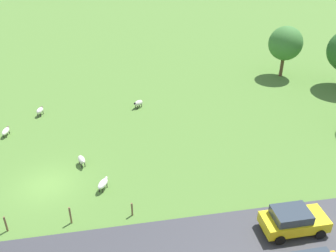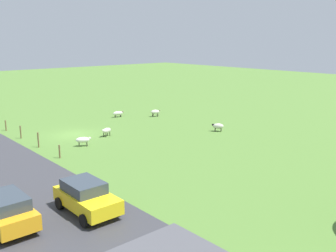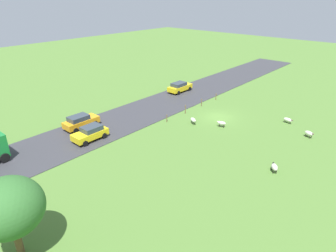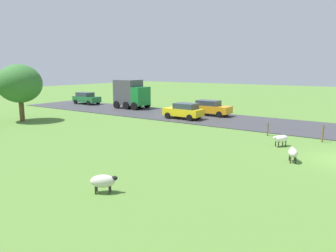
% 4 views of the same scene
% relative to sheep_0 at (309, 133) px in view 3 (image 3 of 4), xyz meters
% --- Properties ---
extents(ground_plane, '(160.00, 160.00, 0.00)m').
position_rel_sheep_0_xyz_m(ground_plane, '(11.19, 1.71, -0.54)').
color(ground_plane, '#517A33').
extents(road_strip, '(8.00, 80.00, 0.06)m').
position_rel_sheep_0_xyz_m(road_strip, '(20.28, 1.71, -0.51)').
color(road_strip, '#38383D').
rests_on(road_strip, ground_plane).
extents(sheep_0, '(1.19, 0.80, 0.79)m').
position_rel_sheep_0_xyz_m(sheep_0, '(0.00, 0.00, 0.00)').
color(sheep_0, silver).
rests_on(sheep_0, ground_plane).
extents(sheep_1, '(1.26, 1.00, 0.78)m').
position_rel_sheep_0_xyz_m(sheep_1, '(12.44, 5.74, -0.01)').
color(sheep_1, white).
rests_on(sheep_1, ground_plane).
extents(sheep_2, '(1.33, 0.68, 0.69)m').
position_rel_sheep_0_xyz_m(sheep_2, '(3.42, -2.53, -0.09)').
color(sheep_2, silver).
rests_on(sheep_2, ground_plane).
extents(sheep_3, '(1.18, 0.80, 0.78)m').
position_rel_sheep_0_xyz_m(sheep_3, '(9.19, 4.19, -0.00)').
color(sheep_3, beige).
rests_on(sheep_3, ground_plane).
extents(sheep_4, '(1.05, 1.16, 0.79)m').
position_rel_sheep_0_xyz_m(sheep_4, '(0.04, 9.61, -0.02)').
color(sheep_4, beige).
rests_on(sheep_4, ground_plane).
extents(tree_0, '(4.22, 4.22, 5.54)m').
position_rel_sheep_0_xyz_m(tree_0, '(8.45, 29.65, 3.13)').
color(tree_0, brown).
rests_on(tree_0, ground_plane).
extents(fence_post_0, '(0.12, 0.12, 1.03)m').
position_rel_sheep_0_xyz_m(fence_post_0, '(15.39, -4.11, -0.02)').
color(fence_post_0, brown).
rests_on(fence_post_0, ground_plane).
extents(fence_post_1, '(0.12, 0.12, 1.16)m').
position_rel_sheep_0_xyz_m(fence_post_1, '(15.39, -0.23, 0.04)').
color(fence_post_1, brown).
rests_on(fence_post_1, ground_plane).
extents(fence_post_2, '(0.12, 0.12, 1.27)m').
position_rel_sheep_0_xyz_m(fence_post_2, '(15.39, 3.65, 0.09)').
color(fence_post_2, brown).
rests_on(fence_post_2, ground_plane).
extents(fence_post_3, '(0.12, 0.12, 1.01)m').
position_rel_sheep_0_xyz_m(fence_post_3, '(15.39, 7.53, -0.03)').
color(fence_post_3, brown).
rests_on(fence_post_3, ground_plane).
extents(car_0, '(2.06, 4.58, 1.62)m').
position_rel_sheep_0_xyz_m(car_0, '(22.18, -3.40, 0.36)').
color(car_0, yellow).
rests_on(car_0, road_strip).
extents(car_2, '(2.00, 4.37, 1.64)m').
position_rel_sheep_0_xyz_m(car_2, '(22.16, 15.98, 0.37)').
color(car_2, orange).
rests_on(car_2, road_strip).
extents(car_3, '(2.05, 3.99, 1.60)m').
position_rel_sheep_0_xyz_m(car_3, '(18.50, 17.11, 0.35)').
color(car_3, yellow).
rests_on(car_3, road_strip).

